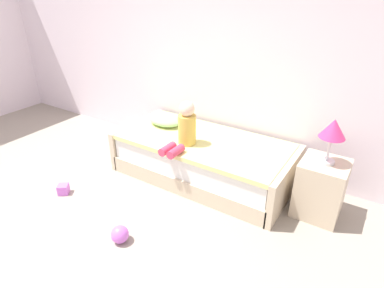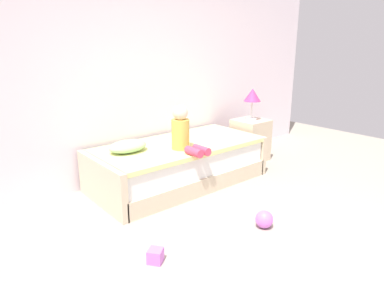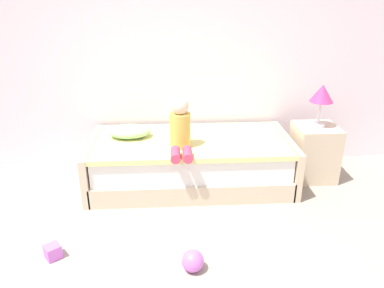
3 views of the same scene
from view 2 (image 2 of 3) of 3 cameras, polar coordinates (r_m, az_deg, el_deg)
ground_plane at (r=2.76m, az=16.41°, el=-21.05°), size 9.20×9.20×0.00m
wall_rear at (r=4.21m, az=-13.23°, el=13.12°), size 7.20×0.10×2.90m
bed at (r=4.21m, az=-2.19°, el=-3.25°), size 2.11×1.00×0.50m
nightstand at (r=5.11m, az=9.63°, el=0.68°), size 0.44×0.44×0.60m
table_lamp at (r=4.98m, az=9.98°, el=7.76°), size 0.24×0.24×0.45m
child_figure at (r=3.83m, az=-1.48°, el=1.99°), size 0.20×0.51×0.50m
pillow at (r=3.86m, az=-10.63°, el=-0.36°), size 0.44×0.30×0.13m
toy_ball at (r=3.33m, az=11.89°, el=-12.13°), size 0.17×0.17×0.17m
toy_block at (r=2.84m, az=-6.09°, el=-17.95°), size 0.16×0.16×0.11m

